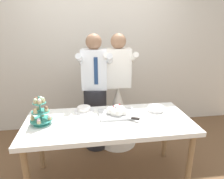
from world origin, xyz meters
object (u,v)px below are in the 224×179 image
object	(u,v)px
main_cake_tray	(117,112)
person_groom	(95,100)
plate_stack	(156,108)
dessert_table	(109,126)
cupcake_stand	(40,113)
round_cake	(84,109)
person_bride	(118,108)

from	to	relation	value
main_cake_tray	person_groom	bearing A→B (deg)	109.65
plate_stack	person_groom	size ratio (longest dim) A/B	0.12
dessert_table	cupcake_stand	distance (m)	0.73
person_groom	main_cake_tray	bearing A→B (deg)	-70.35
main_cake_tray	round_cake	distance (m)	0.41
dessert_table	person_groom	world-z (taller)	person_groom
plate_stack	round_cake	size ratio (longest dim) A/B	0.81
dessert_table	person_bride	distance (m)	0.80
dessert_table	plate_stack	distance (m)	0.63
dessert_table	cupcake_stand	xyz separation A→B (m)	(-0.71, 0.02, 0.20)
person_groom	cupcake_stand	bearing A→B (deg)	-131.64
cupcake_stand	round_cake	distance (m)	0.52
round_cake	person_bride	world-z (taller)	person_bride
cupcake_stand	person_bride	world-z (taller)	person_bride
cupcake_stand	main_cake_tray	world-z (taller)	cupcake_stand
cupcake_stand	person_bride	xyz separation A→B (m)	(0.94, 0.73, -0.32)
plate_stack	round_cake	distance (m)	0.87
person_bride	cupcake_stand	bearing A→B (deg)	-142.13
cupcake_stand	round_cake	world-z (taller)	cupcake_stand
cupcake_stand	main_cake_tray	bearing A→B (deg)	6.23
cupcake_stand	person_bride	bearing A→B (deg)	37.87
round_cake	person_groom	world-z (taller)	person_groom
cupcake_stand	main_cake_tray	distance (m)	0.83
round_cake	person_groom	bearing A→B (deg)	68.94
plate_stack	dessert_table	bearing A→B (deg)	-164.33
main_cake_tray	person_groom	distance (m)	0.63
person_groom	person_bride	distance (m)	0.38
plate_stack	main_cake_tray	bearing A→B (deg)	-173.25
dessert_table	person_bride	bearing A→B (deg)	72.65
main_cake_tray	person_bride	bearing A→B (deg)	79.25
cupcake_stand	person_bride	size ratio (longest dim) A/B	0.18
main_cake_tray	dessert_table	bearing A→B (deg)	-135.78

